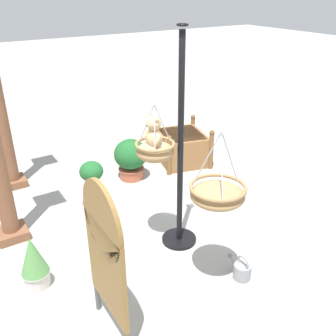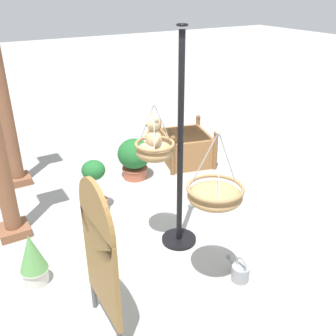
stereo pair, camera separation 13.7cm
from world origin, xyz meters
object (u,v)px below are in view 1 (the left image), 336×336
potted_plant_bushy_green (93,186)px  watering_can (242,270)px  potted_plant_small_succulent (34,262)px  display_sign_board (105,251)px  hanging_basket_with_teddy (155,150)px  display_pole_central (180,183)px  potted_plant_flowering_red (131,158)px  teddy_bear (153,136)px  hanging_basket_left_high (218,194)px  wooden_planter_box (182,146)px

potted_plant_bushy_green → watering_can: (-2.16, -0.86, -0.32)m
potted_plant_small_succulent → display_sign_board: 1.26m
hanging_basket_with_teddy → potted_plant_small_succulent: hanging_basket_with_teddy is taller
display_pole_central → hanging_basket_with_teddy: size_ratio=3.90×
hanging_basket_with_teddy → potted_plant_flowering_red: hanging_basket_with_teddy is taller
display_pole_central → hanging_basket_with_teddy: 0.52m
watering_can → potted_plant_flowering_red: bearing=-1.7°
display_sign_board → potted_plant_small_succulent: bearing=23.4°
display_pole_central → teddy_bear: size_ratio=6.39×
hanging_basket_with_teddy → teddy_bear: bearing=90.0°
potted_plant_bushy_green → display_sign_board: size_ratio=0.49×
hanging_basket_left_high → watering_can: bearing=-110.4°
potted_plant_flowering_red → watering_can: size_ratio=1.97×
display_pole_central → wooden_planter_box: display_pole_central is taller
teddy_bear → hanging_basket_with_teddy: bearing=-90.0°
hanging_basket_with_teddy → wooden_planter_box: bearing=-41.8°
hanging_basket_left_high → potted_plant_flowering_red: 2.83m
potted_plant_flowering_red → display_sign_board: display_sign_board is taller
wooden_planter_box → potted_plant_flowering_red: 1.09m
teddy_bear → potted_plant_flowering_red: size_ratio=0.60×
hanging_basket_left_high → teddy_bear: bearing=9.2°
display_sign_board → watering_can: bearing=-94.3°
potted_plant_bushy_green → hanging_basket_with_teddy: bearing=-159.8°
watering_can → potted_plant_small_succulent: bearing=60.6°
hanging_basket_left_high → potted_plant_flowering_red: (2.70, -0.41, -0.76)m
display_pole_central → hanging_basket_with_teddy: (0.15, 0.25, 0.43)m
hanging_basket_with_teddy → teddy_bear: hanging_basket_with_teddy is taller
potted_plant_small_succulent → display_sign_board: size_ratio=0.39×
hanging_basket_with_teddy → display_sign_board: hanging_basket_with_teddy is taller
hanging_basket_left_high → potted_plant_small_succulent: 2.09m
hanging_basket_with_teddy → display_sign_board: size_ratio=0.42×
display_sign_board → teddy_bear: bearing=-47.4°
display_pole_central → display_sign_board: bearing=121.8°
display_pole_central → teddy_bear: (0.15, 0.27, 0.62)m
display_pole_central → hanging_basket_left_high: 0.88m
display_sign_board → watering_can: (-0.12, -1.54, -0.85)m
potted_plant_flowering_red → teddy_bear: bearing=161.9°
teddy_bear → potted_plant_bushy_green: teddy_bear is taller
display_pole_central → potted_plant_bushy_green: 1.45m
display_pole_central → display_sign_board: display_pole_central is taller
display_pole_central → potted_plant_bushy_green: display_pole_central is taller
potted_plant_bushy_green → display_sign_board: bearing=161.5°
display_pole_central → teddy_bear: bearing=61.1°
wooden_planter_box → potted_plant_small_succulent: size_ratio=1.81×
hanging_basket_with_teddy → potted_plant_bushy_green: size_ratio=0.85×
hanging_basket_with_teddy → watering_can: (-1.09, -0.46, -1.17)m
teddy_bear → display_sign_board: bearing=132.6°
hanging_basket_with_teddy → potted_plant_bushy_green: 1.43m
watering_can → display_pole_central: bearing=12.7°
potted_plant_flowering_red → potted_plant_bushy_green: (-0.66, 0.94, 0.05)m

